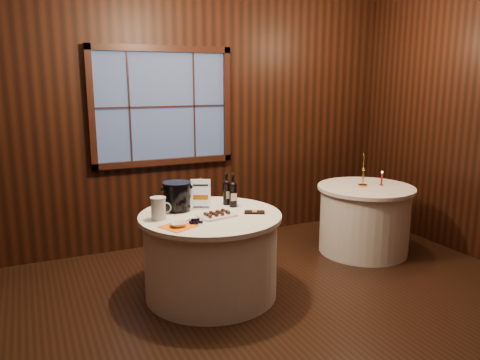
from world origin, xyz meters
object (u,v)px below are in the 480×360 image
brass_candlestick (363,174)px  port_bottle_left (227,191)px  cracker_bowl (178,224)px  chocolate_box (255,212)px  ice_bucket (177,196)px  chocolate_plate (217,215)px  glass_pitcher (159,208)px  red_candle (382,180)px  main_table (211,254)px  side_table (364,219)px  grape_bunch (195,221)px  sign_stand (201,198)px  port_bottle_right (233,193)px

brass_candlestick → port_bottle_left: bearing=-177.2°
cracker_bowl → chocolate_box: bearing=7.5°
ice_bucket → chocolate_plate: ice_bucket is taller
brass_candlestick → glass_pitcher: bearing=-173.2°
chocolate_plate → red_candle: red_candle is taller
port_bottle_left → brass_candlestick: brass_candlestick is taller
main_table → side_table: (2.00, 0.30, 0.00)m
brass_candlestick → red_candle: size_ratio=2.29×
main_table → ice_bucket: 0.62m
side_table → grape_bunch: (-2.22, -0.51, 0.40)m
brass_candlestick → sign_stand: bearing=-176.6°
chocolate_plate → brass_candlestick: size_ratio=0.90×
sign_stand → glass_pitcher: sign_stand is taller
port_bottle_right → glass_pitcher: size_ratio=1.63×
chocolate_plate → glass_pitcher: bearing=163.9°
brass_candlestick → ice_bucket: bearing=-177.5°
grape_bunch → cracker_bowl: (-0.16, -0.03, -0.00)m
side_table → grape_bunch: 2.31m
cracker_bowl → port_bottle_right: bearing=29.8°
sign_stand → port_bottle_left: size_ratio=0.92×
glass_pitcher → red_candle: glass_pitcher is taller
main_table → chocolate_plate: (0.02, -0.11, 0.40)m
side_table → glass_pitcher: bearing=-173.8°
cracker_bowl → chocolate_plate: bearing=18.7°
main_table → brass_candlestick: 2.06m
port_bottle_left → cracker_bowl: port_bottle_left is taller
port_bottle_left → brass_candlestick: 1.71m
chocolate_plate → red_candle: size_ratio=2.06×
port_bottle_right → red_candle: 1.90m
sign_stand → glass_pitcher: 0.48m
brass_candlestick → port_bottle_right: bearing=-173.8°
main_table → chocolate_box: bearing=-20.7°
chocolate_plate → sign_stand: bearing=96.2°
side_table → grape_bunch: bearing=-167.1°
chocolate_box → cracker_bowl: size_ratio=1.36×
sign_stand → cracker_bowl: size_ratio=2.16×
side_table → sign_stand: bearing=-177.2°
ice_bucket → chocolate_box: 0.72m
cracker_bowl → side_table: bearing=12.8°
sign_stand → brass_candlestick: brass_candlestick is taller
sign_stand → brass_candlestick: size_ratio=0.76×
port_bottle_right → chocolate_box: size_ratio=1.73×
side_table → red_candle: size_ratio=6.46×
port_bottle_right → glass_pitcher: port_bottle_right is taller
chocolate_box → side_table: bearing=42.0°
chocolate_plate → chocolate_box: chocolate_plate is taller
ice_bucket → grape_bunch: ice_bucket is taller
grape_bunch → ice_bucket: bearing=92.5°
port_bottle_right → grape_bunch: size_ratio=1.69×
ice_bucket → cracker_bowl: ice_bucket is taller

